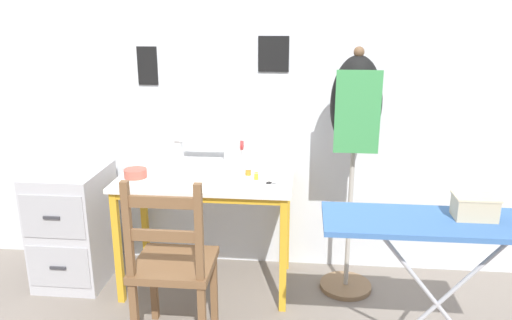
{
  "coord_description": "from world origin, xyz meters",
  "views": [
    {
      "loc": [
        0.58,
        -2.5,
        1.68
      ],
      "look_at": [
        0.31,
        0.26,
        0.84
      ],
      "focal_mm": 35.0,
      "sensor_mm": 36.0,
      "label": 1
    }
  ],
  "objects_px": {
    "sewing_machine": "(212,152)",
    "dress_form": "(355,122)",
    "fabric_bowl": "(135,173)",
    "ironing_board": "(446,230)",
    "storage_box": "(475,207)",
    "thread_spool_mid_table": "(256,176)",
    "thread_spool_near_machine": "(248,172)",
    "wooden_chair": "(173,266)",
    "scissors": "(273,184)",
    "filing_cabinet": "(74,225)"
  },
  "relations": [
    {
      "from": "wooden_chair",
      "to": "filing_cabinet",
      "type": "height_order",
      "value": "wooden_chair"
    },
    {
      "from": "ironing_board",
      "to": "storage_box",
      "type": "height_order",
      "value": "storage_box"
    },
    {
      "from": "fabric_bowl",
      "to": "storage_box",
      "type": "height_order",
      "value": "storage_box"
    },
    {
      "from": "sewing_machine",
      "to": "dress_form",
      "type": "xyz_separation_m",
      "value": [
        0.84,
        -0.04,
        0.21
      ]
    },
    {
      "from": "fabric_bowl",
      "to": "thread_spool_near_machine",
      "type": "relative_size",
      "value": 3.11
    },
    {
      "from": "ironing_board",
      "to": "fabric_bowl",
      "type": "bearing_deg",
      "value": 157.24
    },
    {
      "from": "thread_spool_near_machine",
      "to": "filing_cabinet",
      "type": "relative_size",
      "value": 0.06
    },
    {
      "from": "sewing_machine",
      "to": "filing_cabinet",
      "type": "height_order",
      "value": "sewing_machine"
    },
    {
      "from": "sewing_machine",
      "to": "wooden_chair",
      "type": "height_order",
      "value": "sewing_machine"
    },
    {
      "from": "sewing_machine",
      "to": "ironing_board",
      "type": "distance_m",
      "value": 1.43
    },
    {
      "from": "sewing_machine",
      "to": "wooden_chair",
      "type": "relative_size",
      "value": 0.44
    },
    {
      "from": "sewing_machine",
      "to": "thread_spool_mid_table",
      "type": "relative_size",
      "value": 9.24
    },
    {
      "from": "sewing_machine",
      "to": "storage_box",
      "type": "relative_size",
      "value": 2.25
    },
    {
      "from": "thread_spool_near_machine",
      "to": "storage_box",
      "type": "distance_m",
      "value": 1.31
    },
    {
      "from": "fabric_bowl",
      "to": "thread_spool_near_machine",
      "type": "bearing_deg",
      "value": 8.42
    },
    {
      "from": "dress_form",
      "to": "ironing_board",
      "type": "distance_m",
      "value": 0.89
    },
    {
      "from": "scissors",
      "to": "filing_cabinet",
      "type": "height_order",
      "value": "filing_cabinet"
    },
    {
      "from": "ironing_board",
      "to": "storage_box",
      "type": "distance_m",
      "value": 0.16
    },
    {
      "from": "dress_form",
      "to": "storage_box",
      "type": "xyz_separation_m",
      "value": [
        0.46,
        -0.72,
        -0.21
      ]
    },
    {
      "from": "sewing_machine",
      "to": "dress_form",
      "type": "height_order",
      "value": "dress_form"
    },
    {
      "from": "wooden_chair",
      "to": "filing_cabinet",
      "type": "xyz_separation_m",
      "value": [
        -0.8,
        0.59,
        -0.07
      ]
    },
    {
      "from": "wooden_chair",
      "to": "storage_box",
      "type": "height_order",
      "value": "wooden_chair"
    },
    {
      "from": "scissors",
      "to": "filing_cabinet",
      "type": "relative_size",
      "value": 0.18
    },
    {
      "from": "sewing_machine",
      "to": "scissors",
      "type": "relative_size",
      "value": 3.15
    },
    {
      "from": "fabric_bowl",
      "to": "ironing_board",
      "type": "xyz_separation_m",
      "value": [
        1.62,
        -0.68,
        0.01
      ]
    },
    {
      "from": "filing_cabinet",
      "to": "dress_form",
      "type": "xyz_separation_m",
      "value": [
        1.73,
        0.03,
        0.7
      ]
    },
    {
      "from": "sewing_machine",
      "to": "thread_spool_near_machine",
      "type": "xyz_separation_m",
      "value": [
        0.22,
        -0.02,
        -0.11
      ]
    },
    {
      "from": "ironing_board",
      "to": "storage_box",
      "type": "xyz_separation_m",
      "value": [
        0.12,
        0.04,
        0.1
      ]
    },
    {
      "from": "thread_spool_near_machine",
      "to": "filing_cabinet",
      "type": "height_order",
      "value": "thread_spool_near_machine"
    },
    {
      "from": "scissors",
      "to": "ironing_board",
      "type": "relative_size",
      "value": 0.12
    },
    {
      "from": "scissors",
      "to": "wooden_chair",
      "type": "relative_size",
      "value": 0.14
    },
    {
      "from": "fabric_bowl",
      "to": "filing_cabinet",
      "type": "height_order",
      "value": "fabric_bowl"
    },
    {
      "from": "thread_spool_mid_table",
      "to": "thread_spool_near_machine",
      "type": "bearing_deg",
      "value": 126.41
    },
    {
      "from": "wooden_chair",
      "to": "thread_spool_near_machine",
      "type": "bearing_deg",
      "value": 63.7
    },
    {
      "from": "wooden_chair",
      "to": "dress_form",
      "type": "bearing_deg",
      "value": 33.62
    },
    {
      "from": "thread_spool_mid_table",
      "to": "ironing_board",
      "type": "distance_m",
      "value": 1.14
    },
    {
      "from": "sewing_machine",
      "to": "wooden_chair",
      "type": "distance_m",
      "value": 0.78
    },
    {
      "from": "dress_form",
      "to": "storage_box",
      "type": "relative_size",
      "value": 8.13
    },
    {
      "from": "storage_box",
      "to": "ironing_board",
      "type": "bearing_deg",
      "value": -162.81
    },
    {
      "from": "fabric_bowl",
      "to": "scissors",
      "type": "distance_m",
      "value": 0.83
    },
    {
      "from": "thread_spool_mid_table",
      "to": "storage_box",
      "type": "relative_size",
      "value": 0.24
    },
    {
      "from": "fabric_bowl",
      "to": "dress_form",
      "type": "bearing_deg",
      "value": 3.7
    },
    {
      "from": "thread_spool_mid_table",
      "to": "fabric_bowl",
      "type": "bearing_deg",
      "value": -178.28
    },
    {
      "from": "sewing_machine",
      "to": "fabric_bowl",
      "type": "height_order",
      "value": "sewing_machine"
    },
    {
      "from": "scissors",
      "to": "thread_spool_mid_table",
      "type": "distance_m",
      "value": 0.12
    },
    {
      "from": "fabric_bowl",
      "to": "thread_spool_mid_table",
      "type": "xyz_separation_m",
      "value": [
        0.72,
        0.02,
        -0.0
      ]
    },
    {
      "from": "sewing_machine",
      "to": "filing_cabinet",
      "type": "relative_size",
      "value": 0.56
    },
    {
      "from": "scissors",
      "to": "storage_box",
      "type": "height_order",
      "value": "storage_box"
    },
    {
      "from": "thread_spool_near_machine",
      "to": "storage_box",
      "type": "relative_size",
      "value": 0.24
    },
    {
      "from": "thread_spool_near_machine",
      "to": "thread_spool_mid_table",
      "type": "relative_size",
      "value": 0.97
    }
  ]
}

